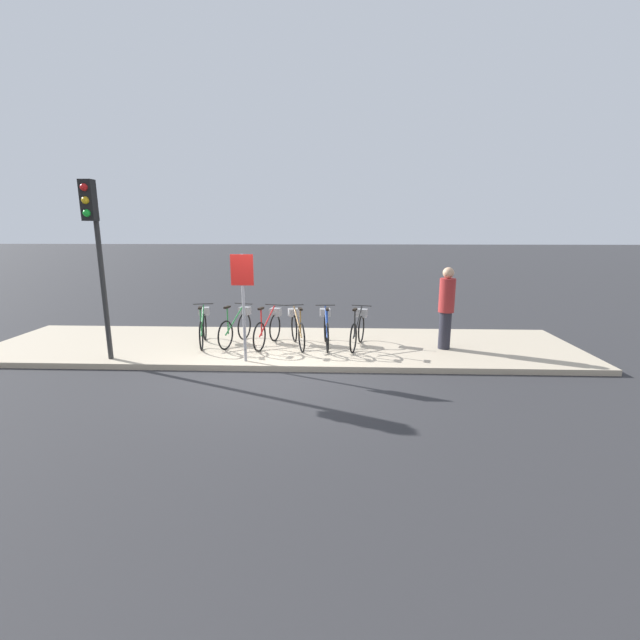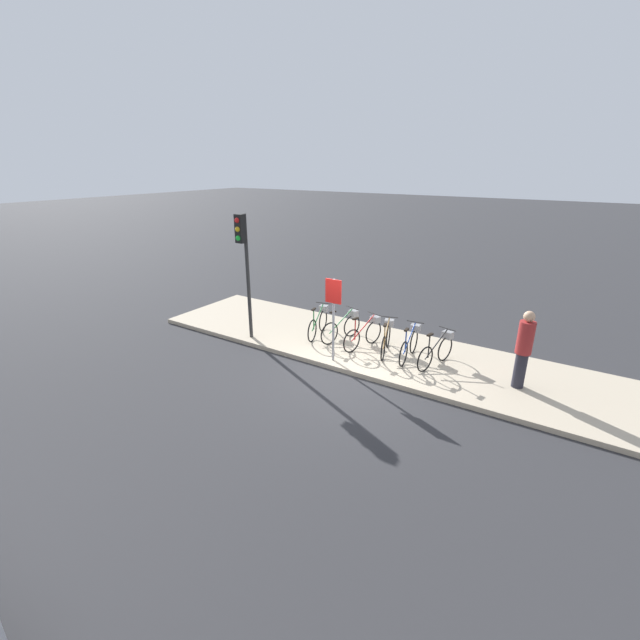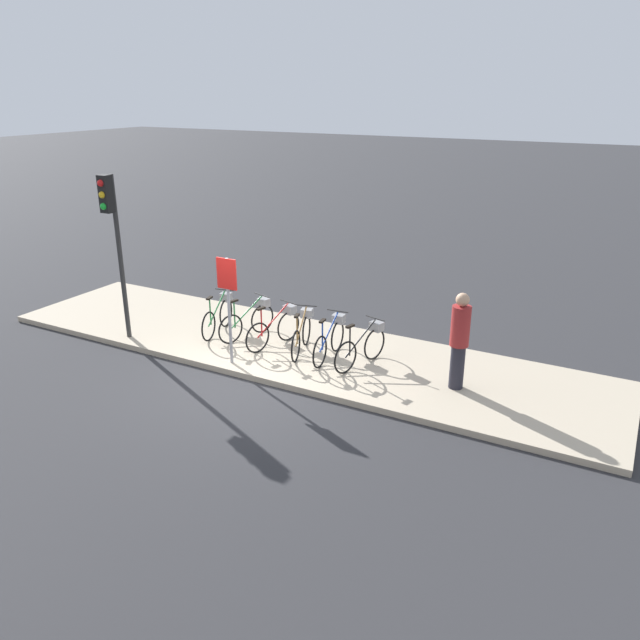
{
  "view_description": "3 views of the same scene",
  "coord_description": "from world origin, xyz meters",
  "px_view_note": "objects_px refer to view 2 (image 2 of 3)",
  "views": [
    {
      "loc": [
        1.25,
        -7.91,
        2.79
      ],
      "look_at": [
        0.9,
        0.97,
        0.84
      ],
      "focal_mm": 24.0,
      "sensor_mm": 36.0,
      "label": 1
    },
    {
      "loc": [
        4.53,
        -8.26,
        4.9
      ],
      "look_at": [
        -1.02,
        0.36,
        1.11
      ],
      "focal_mm": 24.0,
      "sensor_mm": 36.0,
      "label": 2
    },
    {
      "loc": [
        6.38,
        -8.79,
        5.27
      ],
      "look_at": [
        1.33,
        0.45,
        1.32
      ],
      "focal_mm": 35.0,
      "sensor_mm": 36.0,
      "label": 3
    }
  ],
  "objects_px": {
    "parked_bicycle_3": "(387,337)",
    "parked_bicycle_4": "(410,343)",
    "traffic_light": "(244,251)",
    "parked_bicycle_2": "(365,332)",
    "parked_bicycle_1": "(343,325)",
    "pedestrian": "(524,348)",
    "parked_bicycle_0": "(319,321)",
    "parked_bicycle_5": "(438,349)",
    "sign_post": "(333,306)"
  },
  "relations": [
    {
      "from": "parked_bicycle_4",
      "to": "pedestrian",
      "type": "height_order",
      "value": "pedestrian"
    },
    {
      "from": "parked_bicycle_3",
      "to": "traffic_light",
      "type": "xyz_separation_m",
      "value": [
        -3.75,
        -1.25,
        2.1
      ]
    },
    {
      "from": "parked_bicycle_2",
      "to": "parked_bicycle_3",
      "type": "height_order",
      "value": "same"
    },
    {
      "from": "pedestrian",
      "to": "parked_bicycle_5",
      "type": "bearing_deg",
      "value": 176.99
    },
    {
      "from": "parked_bicycle_1",
      "to": "parked_bicycle_2",
      "type": "height_order",
      "value": "same"
    },
    {
      "from": "parked_bicycle_0",
      "to": "parked_bicycle_4",
      "type": "relative_size",
      "value": 0.98
    },
    {
      "from": "pedestrian",
      "to": "sign_post",
      "type": "relative_size",
      "value": 0.84
    },
    {
      "from": "pedestrian",
      "to": "traffic_light",
      "type": "distance_m",
      "value": 7.3
    },
    {
      "from": "parked_bicycle_1",
      "to": "pedestrian",
      "type": "bearing_deg",
      "value": -3.07
    },
    {
      "from": "traffic_light",
      "to": "parked_bicycle_2",
      "type": "bearing_deg",
      "value": 22.1
    },
    {
      "from": "parked_bicycle_0",
      "to": "parked_bicycle_1",
      "type": "height_order",
      "value": "same"
    },
    {
      "from": "parked_bicycle_3",
      "to": "pedestrian",
      "type": "bearing_deg",
      "value": -1.93
    },
    {
      "from": "parked_bicycle_0",
      "to": "parked_bicycle_2",
      "type": "distance_m",
      "value": 1.53
    },
    {
      "from": "parked_bicycle_0",
      "to": "parked_bicycle_5",
      "type": "xyz_separation_m",
      "value": [
        3.56,
        -0.06,
        0.0
      ]
    },
    {
      "from": "parked_bicycle_2",
      "to": "parked_bicycle_4",
      "type": "relative_size",
      "value": 0.98
    },
    {
      "from": "parked_bicycle_1",
      "to": "parked_bicycle_5",
      "type": "bearing_deg",
      "value": -3.11
    },
    {
      "from": "parked_bicycle_2",
      "to": "sign_post",
      "type": "bearing_deg",
      "value": -103.81
    },
    {
      "from": "parked_bicycle_3",
      "to": "pedestrian",
      "type": "relative_size",
      "value": 0.83
    },
    {
      "from": "pedestrian",
      "to": "parked_bicycle_2",
      "type": "bearing_deg",
      "value": 178.16
    },
    {
      "from": "parked_bicycle_0",
      "to": "parked_bicycle_4",
      "type": "height_order",
      "value": "same"
    },
    {
      "from": "parked_bicycle_4",
      "to": "parked_bicycle_5",
      "type": "xyz_separation_m",
      "value": [
        0.73,
        -0.01,
        0.0
      ]
    },
    {
      "from": "parked_bicycle_1",
      "to": "sign_post",
      "type": "relative_size",
      "value": 0.7
    },
    {
      "from": "parked_bicycle_4",
      "to": "traffic_light",
      "type": "bearing_deg",
      "value": -164.19
    },
    {
      "from": "parked_bicycle_1",
      "to": "sign_post",
      "type": "xyz_separation_m",
      "value": [
        0.46,
        -1.34,
        1.04
      ]
    },
    {
      "from": "parked_bicycle_1",
      "to": "pedestrian",
      "type": "height_order",
      "value": "pedestrian"
    },
    {
      "from": "parked_bicycle_0",
      "to": "pedestrian",
      "type": "height_order",
      "value": "pedestrian"
    },
    {
      "from": "parked_bicycle_4",
      "to": "sign_post",
      "type": "height_order",
      "value": "sign_post"
    },
    {
      "from": "parked_bicycle_5",
      "to": "pedestrian",
      "type": "xyz_separation_m",
      "value": [
        1.9,
        -0.1,
        0.54
      ]
    },
    {
      "from": "parked_bicycle_1",
      "to": "parked_bicycle_4",
      "type": "height_order",
      "value": "same"
    },
    {
      "from": "parked_bicycle_1",
      "to": "pedestrian",
      "type": "xyz_separation_m",
      "value": [
        4.69,
        -0.25,
        0.54
      ]
    },
    {
      "from": "parked_bicycle_1",
      "to": "parked_bicycle_4",
      "type": "bearing_deg",
      "value": -3.87
    },
    {
      "from": "parked_bicycle_5",
      "to": "sign_post",
      "type": "bearing_deg",
      "value": -153.0
    },
    {
      "from": "parked_bicycle_0",
      "to": "sign_post",
      "type": "relative_size",
      "value": 0.71
    },
    {
      "from": "parked_bicycle_4",
      "to": "sign_post",
      "type": "relative_size",
      "value": 0.72
    },
    {
      "from": "parked_bicycle_2",
      "to": "pedestrian",
      "type": "bearing_deg",
      "value": -1.84
    },
    {
      "from": "parked_bicycle_2",
      "to": "pedestrian",
      "type": "relative_size",
      "value": 0.83
    },
    {
      "from": "parked_bicycle_3",
      "to": "parked_bicycle_1",
      "type": "bearing_deg",
      "value": 174.26
    },
    {
      "from": "parked_bicycle_4",
      "to": "traffic_light",
      "type": "relative_size",
      "value": 0.44
    },
    {
      "from": "parked_bicycle_4",
      "to": "pedestrian",
      "type": "bearing_deg",
      "value": -2.45
    },
    {
      "from": "parked_bicycle_3",
      "to": "parked_bicycle_4",
      "type": "height_order",
      "value": "same"
    },
    {
      "from": "parked_bicycle_2",
      "to": "parked_bicycle_3",
      "type": "relative_size",
      "value": 1.01
    },
    {
      "from": "parked_bicycle_4",
      "to": "parked_bicycle_5",
      "type": "height_order",
      "value": "same"
    },
    {
      "from": "parked_bicycle_2",
      "to": "parked_bicycle_5",
      "type": "distance_m",
      "value": 2.03
    },
    {
      "from": "parked_bicycle_2",
      "to": "sign_post",
      "type": "xyz_separation_m",
      "value": [
        -0.3,
        -1.21,
        1.04
      ]
    },
    {
      "from": "parked_bicycle_0",
      "to": "parked_bicycle_2",
      "type": "relative_size",
      "value": 1.01
    },
    {
      "from": "parked_bicycle_2",
      "to": "parked_bicycle_4",
      "type": "bearing_deg",
      "value": -0.62
    },
    {
      "from": "parked_bicycle_4",
      "to": "pedestrian",
      "type": "relative_size",
      "value": 0.85
    },
    {
      "from": "parked_bicycle_0",
      "to": "traffic_light",
      "type": "relative_size",
      "value": 0.43
    },
    {
      "from": "parked_bicycle_5",
      "to": "parked_bicycle_4",
      "type": "bearing_deg",
      "value": 179.03
    },
    {
      "from": "parked_bicycle_0",
      "to": "parked_bicycle_5",
      "type": "bearing_deg",
      "value": -1.04
    }
  ]
}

